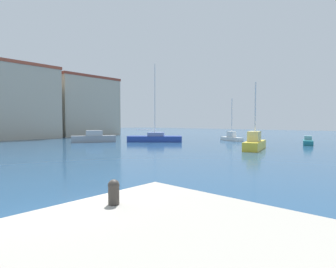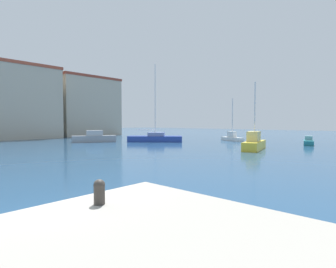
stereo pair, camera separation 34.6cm
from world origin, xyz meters
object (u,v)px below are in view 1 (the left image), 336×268
(motorboat_teal_distant_north, at_px, (308,142))
(sailboat_white_distant_east, at_px, (232,137))
(motorboat_grey_behind_lamppost, at_px, (94,138))
(sailboat_blue_center_channel, at_px, (155,138))
(mooring_bollard, at_px, (114,191))
(sailboat_yellow_far_right, at_px, (255,143))

(motorboat_teal_distant_north, distance_m, sailboat_white_distant_east, 10.49)
(motorboat_grey_behind_lamppost, relative_size, sailboat_blue_center_channel, 0.54)
(sailboat_blue_center_channel, bearing_deg, motorboat_teal_distant_north, -63.09)
(motorboat_grey_behind_lamppost, bearing_deg, mooring_bollard, -122.01)
(sailboat_blue_center_channel, distance_m, sailboat_white_distant_east, 11.51)
(sailboat_blue_center_channel, relative_size, sailboat_white_distant_east, 1.74)
(sailboat_yellow_far_right, height_order, motorboat_grey_behind_lamppost, sailboat_yellow_far_right)
(mooring_bollard, relative_size, motorboat_grey_behind_lamppost, 0.09)
(motorboat_teal_distant_north, bearing_deg, sailboat_yellow_far_right, 166.71)
(motorboat_teal_distant_north, height_order, sailboat_blue_center_channel, sailboat_blue_center_channel)
(mooring_bollard, bearing_deg, motorboat_teal_distant_north, 8.17)
(mooring_bollard, height_order, sailboat_yellow_far_right, sailboat_yellow_far_right)
(motorboat_teal_distant_north, xyz_separation_m, motorboat_grey_behind_lamppost, (-15.23, 23.21, 0.24))
(mooring_bollard, bearing_deg, motorboat_grey_behind_lamppost, 57.99)
(sailboat_yellow_far_right, height_order, sailboat_white_distant_east, sailboat_yellow_far_right)
(motorboat_teal_distant_north, bearing_deg, motorboat_grey_behind_lamppost, 123.28)
(sailboat_yellow_far_right, xyz_separation_m, sailboat_white_distant_east, (10.21, 8.11, -0.15))
(sailboat_blue_center_channel, bearing_deg, sailboat_white_distant_east, -37.97)
(motorboat_teal_distant_north, height_order, motorboat_grey_behind_lamppost, motorboat_grey_behind_lamppost)
(mooring_bollard, relative_size, sailboat_yellow_far_right, 0.07)
(sailboat_yellow_far_right, bearing_deg, mooring_bollard, -162.66)
(mooring_bollard, distance_m, sailboat_white_distant_east, 36.18)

